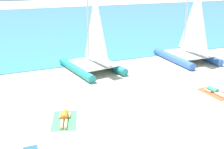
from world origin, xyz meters
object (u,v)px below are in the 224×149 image
Objects in this scene: sailboat_teal at (93,58)px; towel_middle at (215,93)px; sailboat_blue at (188,49)px; towel_left at (65,120)px; sunbather_middle at (215,91)px; sunbather_left at (64,117)px.

sailboat_teal reaches higher than towel_middle.
towel_left is at bearing -152.71° from sailboat_blue.
sailboat_blue is 3.97× the size of sunbather_middle.
sunbather_middle is at bearing 15.47° from sunbather_left.
sailboat_teal is 8.13m from sunbather_middle.
sailboat_blue is 6.50m from towel_middle.
sailboat_blue is 12.45m from sunbather_left.
sailboat_teal is at bearing 176.22° from sailboat_blue.
sailboat_blue reaches higher than towel_left.
sailboat_teal is 3.85× the size of sunbather_middle.
sunbather_middle is at bearing -113.49° from sailboat_blue.
sailboat_teal is 7.12m from sunbather_left.
sailboat_teal is 0.97× the size of sailboat_blue.
sailboat_teal reaches higher than sunbather_left.
towel_left is at bearing -90.00° from sunbather_left.
sunbather_middle is at bearing -61.20° from sailboat_teal.
sunbather_left reaches higher than towel_middle.
sailboat_blue is 3.27× the size of towel_middle.
towel_middle is (-2.56, -5.91, -0.92)m from sailboat_blue.
towel_middle is (5.00, -6.43, -0.89)m from sailboat_teal.
sailboat_blue is 12.50m from towel_left.
towel_middle is 0.14m from sunbather_middle.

